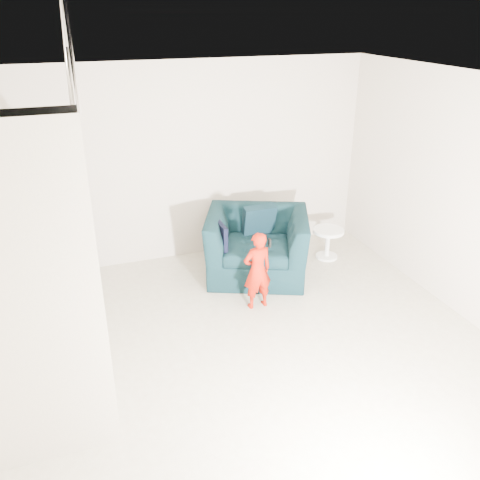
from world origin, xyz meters
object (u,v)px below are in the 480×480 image
(armchair, at_px, (257,245))
(staircase, at_px, (40,292))
(toddler, at_px, (257,271))
(side_table, at_px, (328,239))

(armchair, height_order, staircase, staircase)
(toddler, xyz_separation_m, staircase, (-2.32, -0.53, 0.46))
(side_table, bearing_deg, armchair, -174.78)
(armchair, height_order, toddler, toddler)
(toddler, distance_m, side_table, 1.68)
(armchair, xyz_separation_m, staircase, (-2.62, -1.30, 0.52))
(armchair, distance_m, toddler, 0.84)
(armchair, relative_size, toddler, 1.35)
(staircase, bearing_deg, toddler, 12.75)
(toddler, distance_m, staircase, 2.42)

